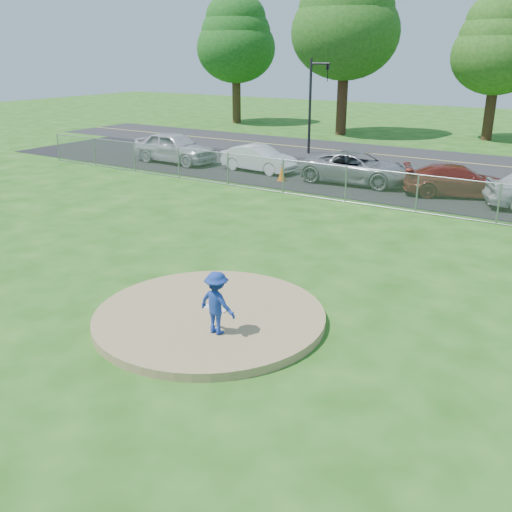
{
  "coord_description": "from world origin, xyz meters",
  "views": [
    {
      "loc": [
        7.45,
        -9.57,
        5.93
      ],
      "look_at": [
        0.0,
        2.0,
        1.0
      ],
      "focal_mm": 40.0,
      "sensor_mm": 36.0,
      "label": 1
    }
  ],
  "objects_px": {
    "parked_car_darkred": "(458,181)",
    "parked_car_gray": "(356,168)",
    "traffic_signal_left": "(314,98)",
    "parked_car_silver": "(175,147)",
    "traffic_cone": "(282,173)",
    "pitcher": "(217,303)",
    "tree_left": "(346,18)",
    "tree_center": "(499,44)",
    "parked_car_white": "(259,158)",
    "tree_far_left": "(236,38)"
  },
  "relations": [
    {
      "from": "traffic_signal_left",
      "to": "parked_car_silver",
      "type": "relative_size",
      "value": 1.12
    },
    {
      "from": "tree_far_left",
      "to": "traffic_signal_left",
      "type": "distance_m",
      "value": 17.6
    },
    {
      "from": "tree_left",
      "to": "parked_car_darkred",
      "type": "relative_size",
      "value": 2.73
    },
    {
      "from": "traffic_cone",
      "to": "parked_car_white",
      "type": "height_order",
      "value": "parked_car_white"
    },
    {
      "from": "tree_far_left",
      "to": "parked_car_silver",
      "type": "bearing_deg",
      "value": -65.66
    },
    {
      "from": "pitcher",
      "to": "parked_car_gray",
      "type": "relative_size",
      "value": 0.27
    },
    {
      "from": "pitcher",
      "to": "parked_car_white",
      "type": "height_order",
      "value": "pitcher"
    },
    {
      "from": "traffic_cone",
      "to": "parked_car_darkred",
      "type": "relative_size",
      "value": 0.16
    },
    {
      "from": "tree_left",
      "to": "parked_car_gray",
      "type": "distance_m",
      "value": 18.82
    },
    {
      "from": "parked_car_darkred",
      "to": "tree_center",
      "type": "bearing_deg",
      "value": -14.56
    },
    {
      "from": "pitcher",
      "to": "parked_car_silver",
      "type": "bearing_deg",
      "value": -43.0
    },
    {
      "from": "traffic_signal_left",
      "to": "pitcher",
      "type": "height_order",
      "value": "traffic_signal_left"
    },
    {
      "from": "pitcher",
      "to": "parked_car_gray",
      "type": "bearing_deg",
      "value": -72.52
    },
    {
      "from": "parked_car_darkred",
      "to": "parked_car_gray",
      "type": "bearing_deg",
      "value": 67.4
    },
    {
      "from": "traffic_signal_left",
      "to": "parked_car_darkred",
      "type": "relative_size",
      "value": 1.22
    },
    {
      "from": "tree_center",
      "to": "tree_far_left",
      "type": "bearing_deg",
      "value": -177.27
    },
    {
      "from": "tree_left",
      "to": "parked_car_silver",
      "type": "height_order",
      "value": "tree_left"
    },
    {
      "from": "tree_far_left",
      "to": "traffic_cone",
      "type": "height_order",
      "value": "tree_far_left"
    },
    {
      "from": "parked_car_gray",
      "to": "tree_left",
      "type": "bearing_deg",
      "value": 24.14
    },
    {
      "from": "traffic_cone",
      "to": "parked_car_silver",
      "type": "relative_size",
      "value": 0.15
    },
    {
      "from": "pitcher",
      "to": "parked_car_darkred",
      "type": "bearing_deg",
      "value": -88.84
    },
    {
      "from": "traffic_signal_left",
      "to": "traffic_cone",
      "type": "xyz_separation_m",
      "value": [
        2.4,
        -7.8,
        -2.99
      ]
    },
    {
      "from": "traffic_signal_left",
      "to": "parked_car_darkred",
      "type": "height_order",
      "value": "traffic_signal_left"
    },
    {
      "from": "pitcher",
      "to": "traffic_cone",
      "type": "xyz_separation_m",
      "value": [
        -7.11,
        14.91,
        -0.53
      ]
    },
    {
      "from": "traffic_signal_left",
      "to": "traffic_cone",
      "type": "relative_size",
      "value": 7.68
    },
    {
      "from": "tree_left",
      "to": "tree_center",
      "type": "xyz_separation_m",
      "value": [
        10.0,
        3.0,
        -1.77
      ]
    },
    {
      "from": "traffic_signal_left",
      "to": "parked_car_silver",
      "type": "bearing_deg",
      "value": -126.79
    },
    {
      "from": "tree_far_left",
      "to": "parked_car_darkred",
      "type": "bearing_deg",
      "value": -36.29
    },
    {
      "from": "traffic_signal_left",
      "to": "traffic_cone",
      "type": "height_order",
      "value": "traffic_signal_left"
    },
    {
      "from": "traffic_signal_left",
      "to": "parked_car_white",
      "type": "relative_size",
      "value": 1.37
    },
    {
      "from": "parked_car_silver",
      "to": "parked_car_darkred",
      "type": "distance_m",
      "value": 15.54
    },
    {
      "from": "parked_car_white",
      "to": "parked_car_darkred",
      "type": "relative_size",
      "value": 0.89
    },
    {
      "from": "parked_car_darkred",
      "to": "tree_far_left",
      "type": "bearing_deg",
      "value": 31.03
    },
    {
      "from": "parked_car_gray",
      "to": "parked_car_silver",
      "type": "bearing_deg",
      "value": 89.78
    },
    {
      "from": "pitcher",
      "to": "parked_car_darkred",
      "type": "height_order",
      "value": "pitcher"
    },
    {
      "from": "tree_center",
      "to": "pitcher",
      "type": "xyz_separation_m",
      "value": [
        1.75,
        -34.71,
        -5.57
      ]
    },
    {
      "from": "tree_far_left",
      "to": "parked_car_white",
      "type": "bearing_deg",
      "value": -52.38
    },
    {
      "from": "pitcher",
      "to": "traffic_cone",
      "type": "height_order",
      "value": "pitcher"
    },
    {
      "from": "parked_car_silver",
      "to": "parked_car_white",
      "type": "bearing_deg",
      "value": -84.22
    },
    {
      "from": "tree_far_left",
      "to": "parked_car_gray",
      "type": "bearing_deg",
      "value": -42.57
    },
    {
      "from": "pitcher",
      "to": "traffic_cone",
      "type": "relative_size",
      "value": 1.92
    },
    {
      "from": "tree_center",
      "to": "parked_car_gray",
      "type": "height_order",
      "value": "tree_center"
    },
    {
      "from": "parked_car_white",
      "to": "parked_car_darkred",
      "type": "xyz_separation_m",
      "value": [
        10.17,
        0.11,
        -0.01
      ]
    },
    {
      "from": "parked_car_gray",
      "to": "tree_far_left",
      "type": "bearing_deg",
      "value": 44.38
    },
    {
      "from": "tree_left",
      "to": "parked_car_silver",
      "type": "distance_m",
      "value": 17.75
    },
    {
      "from": "tree_left",
      "to": "pitcher",
      "type": "xyz_separation_m",
      "value": [
        11.75,
        -31.71,
        -7.34
      ]
    },
    {
      "from": "pitcher",
      "to": "parked_car_darkred",
      "type": "distance_m",
      "value": 16.39
    },
    {
      "from": "tree_center",
      "to": "parked_car_white",
      "type": "distance_m",
      "value": 20.76
    },
    {
      "from": "tree_center",
      "to": "pitcher",
      "type": "relative_size",
      "value": 7.03
    },
    {
      "from": "tree_left",
      "to": "parked_car_darkred",
      "type": "distance_m",
      "value": 21.25
    }
  ]
}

